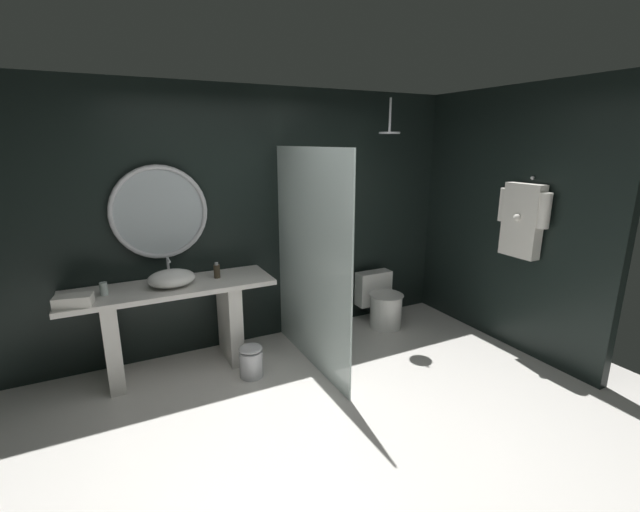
% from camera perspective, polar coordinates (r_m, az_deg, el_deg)
% --- Properties ---
extents(ground_plane, '(5.76, 5.76, 0.00)m').
position_cam_1_polar(ground_plane, '(3.37, 2.70, -22.93)').
color(ground_plane, silver).
extents(back_wall_panel, '(4.80, 0.10, 2.60)m').
position_cam_1_polar(back_wall_panel, '(4.48, -9.20, 4.85)').
color(back_wall_panel, black).
rests_on(back_wall_panel, ground_plane).
extents(side_wall_right, '(0.10, 2.47, 2.60)m').
position_cam_1_polar(side_wall_right, '(4.85, 23.10, 4.61)').
color(side_wall_right, black).
rests_on(side_wall_right, ground_plane).
extents(vanity_counter, '(1.81, 0.58, 0.83)m').
position_cam_1_polar(vanity_counter, '(4.17, -18.89, -7.63)').
color(vanity_counter, silver).
rests_on(vanity_counter, ground_plane).
extents(vessel_sink, '(0.41, 0.34, 0.23)m').
position_cam_1_polar(vessel_sink, '(4.01, -19.10, -2.80)').
color(vessel_sink, white).
rests_on(vessel_sink, vanity_counter).
extents(tumbler_cup, '(0.06, 0.06, 0.11)m').
position_cam_1_polar(tumbler_cup, '(4.02, -26.76, -3.91)').
color(tumbler_cup, silver).
rests_on(tumbler_cup, vanity_counter).
extents(soap_dispenser, '(0.06, 0.06, 0.15)m').
position_cam_1_polar(soap_dispenser, '(4.15, -13.52, -1.94)').
color(soap_dispenser, '#3D3323').
rests_on(soap_dispenser, vanity_counter).
extents(round_wall_mirror, '(0.86, 0.04, 0.86)m').
position_cam_1_polar(round_wall_mirror, '(4.19, -20.50, 5.43)').
color(round_wall_mirror, silver).
extents(shower_glass_panel, '(0.02, 1.49, 2.03)m').
position_cam_1_polar(shower_glass_panel, '(3.93, -1.30, -0.66)').
color(shower_glass_panel, silver).
rests_on(shower_glass_panel, ground_plane).
extents(rain_shower_head, '(0.22, 0.22, 0.35)m').
position_cam_1_polar(rain_shower_head, '(4.65, 9.21, 16.18)').
color(rain_shower_head, silver).
extents(hanging_bathrobe, '(0.20, 0.54, 0.77)m').
position_cam_1_polar(hanging_bathrobe, '(4.53, 25.27, 4.59)').
color(hanging_bathrobe, silver).
extents(toilet, '(0.42, 0.56, 0.59)m').
position_cam_1_polar(toilet, '(5.06, 8.15, -6.09)').
color(toilet, white).
rests_on(toilet, ground_plane).
extents(waste_bin, '(0.21, 0.21, 0.30)m').
position_cam_1_polar(waste_bin, '(4.05, -9.13, -13.54)').
color(waste_bin, silver).
rests_on(waste_bin, ground_plane).
extents(folded_hand_towel, '(0.30, 0.20, 0.09)m').
position_cam_1_polar(folded_hand_towel, '(3.86, -29.90, -5.18)').
color(folded_hand_towel, silver).
rests_on(folded_hand_towel, vanity_counter).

